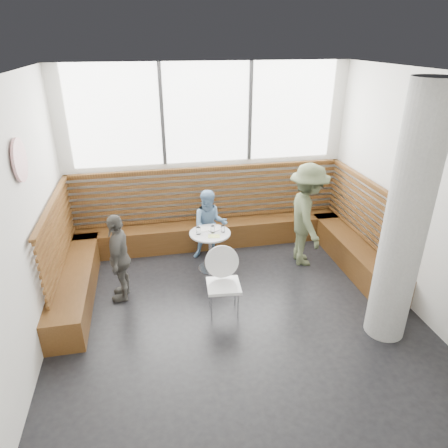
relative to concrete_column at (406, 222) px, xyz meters
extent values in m
cube|color=silver|center=(-1.85, 0.60, 0.00)|extent=(5.00, 5.00, 3.20)
cube|color=black|center=(-1.85, 0.60, -1.60)|extent=(5.00, 5.00, 0.01)
cube|color=white|center=(-1.85, 0.60, 1.60)|extent=(5.00, 5.00, 0.01)
cube|color=white|center=(-1.85, 3.08, 0.77)|extent=(4.50, 0.02, 1.65)
cube|color=#3F3F42|center=(-2.60, 3.06, 0.77)|extent=(0.06, 0.04, 1.65)
cube|color=#3F3F42|center=(-1.10, 3.06, 0.77)|extent=(0.06, 0.04, 1.65)
cube|color=#4A2C12|center=(-1.85, 2.85, -1.38)|extent=(5.00, 0.50, 0.45)
cube|color=#4A2C12|center=(-4.10, 1.85, -1.38)|extent=(0.50, 2.50, 0.45)
cube|color=#4A2C12|center=(0.40, 1.85, -1.38)|extent=(0.50, 2.50, 0.45)
cube|color=#4F3013|center=(-1.85, 3.02, -0.65)|extent=(4.88, 0.08, 0.98)
cube|color=#4F3013|center=(-4.27, 1.85, -0.65)|extent=(0.08, 2.38, 0.98)
cube|color=#4F3013|center=(0.57, 1.85, -0.65)|extent=(0.08, 2.38, 0.98)
cylinder|color=gray|center=(0.00, 0.00, 0.00)|extent=(0.50, 0.50, 3.20)
cylinder|color=white|center=(-4.31, 1.00, 0.70)|extent=(0.03, 0.50, 0.50)
cylinder|color=silver|center=(-2.00, 1.98, -1.59)|extent=(0.42, 0.42, 0.02)
cylinder|color=silver|center=(-2.00, 1.98, -1.26)|extent=(0.06, 0.06, 0.66)
cylinder|color=#B7B7BA|center=(-2.00, 1.98, -0.93)|extent=(0.66, 0.66, 0.03)
cube|color=white|center=(-2.03, 0.75, -1.12)|extent=(0.45, 0.43, 0.04)
cylinder|color=white|center=(-2.03, 0.94, -0.85)|extent=(0.47, 0.11, 0.47)
cylinder|color=silver|center=(-2.21, 0.59, -1.37)|extent=(0.02, 0.02, 0.46)
cylinder|color=silver|center=(-1.85, 0.59, -1.37)|extent=(0.02, 0.02, 0.46)
cylinder|color=silver|center=(-2.21, 0.91, -1.37)|extent=(0.02, 0.02, 0.46)
cylinder|color=silver|center=(-1.85, 0.91, -1.37)|extent=(0.02, 0.02, 0.46)
imported|color=#4C5639|center=(-0.39, 1.91, -0.72)|extent=(0.80, 1.21, 1.75)
imported|color=#6C95BC|center=(-1.94, 2.38, -0.98)|extent=(0.65, 0.54, 1.25)
imported|color=#53514B|center=(-3.41, 1.47, -0.93)|extent=(0.42, 0.82, 1.34)
cylinder|color=white|center=(-2.09, 2.11, -0.91)|extent=(0.20, 0.20, 0.01)
cylinder|color=white|center=(-1.93, 2.10, -0.91)|extent=(0.22, 0.22, 0.02)
cylinder|color=white|center=(-2.19, 1.97, -0.86)|extent=(0.08, 0.08, 0.12)
cylinder|color=white|center=(-1.96, 1.97, -0.86)|extent=(0.07, 0.07, 0.12)
cylinder|color=white|center=(-1.80, 1.97, -0.86)|extent=(0.07, 0.07, 0.11)
cube|color=#A5C64C|center=(-1.96, 1.84, -0.91)|extent=(0.21, 0.16, 0.00)
camera|label=1|loc=(-2.91, -3.72, 1.96)|focal=32.00mm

